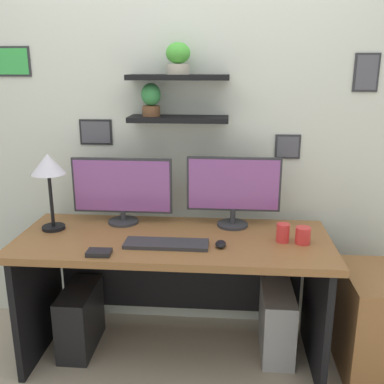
% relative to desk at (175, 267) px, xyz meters
% --- Properties ---
extents(ground_plane, '(8.00, 8.00, 0.00)m').
position_rel_desk_xyz_m(ground_plane, '(0.00, -0.06, -0.54)').
color(ground_plane, tan).
extents(back_wall_assembly, '(4.40, 0.24, 2.70)m').
position_rel_desk_xyz_m(back_wall_assembly, '(-0.00, 0.38, 0.81)').
color(back_wall_assembly, silver).
rests_on(back_wall_assembly, ground).
extents(desk, '(1.72, 0.68, 0.75)m').
position_rel_desk_xyz_m(desk, '(0.00, 0.00, 0.00)').
color(desk, brown).
rests_on(desk, ground).
extents(monitor_left, '(0.59, 0.18, 0.39)m').
position_rel_desk_xyz_m(monitor_left, '(-0.33, 0.16, 0.41)').
color(monitor_left, '#2D2D33').
rests_on(monitor_left, desk).
extents(monitor_right, '(0.54, 0.18, 0.41)m').
position_rel_desk_xyz_m(monitor_right, '(0.33, 0.16, 0.43)').
color(monitor_right, '#2D2D33').
rests_on(monitor_right, desk).
extents(keyboard, '(0.44, 0.14, 0.02)m').
position_rel_desk_xyz_m(keyboard, '(-0.02, -0.17, 0.22)').
color(keyboard, '#2D2D33').
rests_on(keyboard, desk).
extents(computer_mouse, '(0.06, 0.09, 0.03)m').
position_rel_desk_xyz_m(computer_mouse, '(0.26, -0.17, 0.22)').
color(computer_mouse, black).
rests_on(computer_mouse, desk).
extents(desk_lamp, '(0.19, 0.19, 0.44)m').
position_rel_desk_xyz_m(desk_lamp, '(-0.70, 0.02, 0.56)').
color(desk_lamp, black).
rests_on(desk_lamp, desk).
extents(coffee_mug, '(0.08, 0.08, 0.09)m').
position_rel_desk_xyz_m(coffee_mug, '(0.69, -0.08, 0.25)').
color(coffee_mug, red).
rests_on(coffee_mug, desk).
extents(pen_cup, '(0.07, 0.07, 0.10)m').
position_rel_desk_xyz_m(pen_cup, '(0.59, -0.07, 0.26)').
color(pen_cup, red).
rests_on(pen_cup, desk).
extents(scissors_tray, '(0.12, 0.08, 0.02)m').
position_rel_desk_xyz_m(scissors_tray, '(-0.34, -0.32, 0.22)').
color(scissors_tray, black).
rests_on(scissors_tray, desk).
extents(drawer_cabinet, '(0.44, 0.50, 0.59)m').
position_rel_desk_xyz_m(drawer_cabinet, '(1.16, -0.10, -0.25)').
color(drawer_cabinet, brown).
rests_on(drawer_cabinet, ground).
extents(computer_tower_left, '(0.18, 0.40, 0.39)m').
position_rel_desk_xyz_m(computer_tower_left, '(-0.57, -0.02, -0.35)').
color(computer_tower_left, black).
rests_on(computer_tower_left, ground).
extents(computer_tower_right, '(0.18, 0.40, 0.40)m').
position_rel_desk_xyz_m(computer_tower_right, '(0.60, 0.03, -0.35)').
color(computer_tower_right, '#99999E').
rests_on(computer_tower_right, ground).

